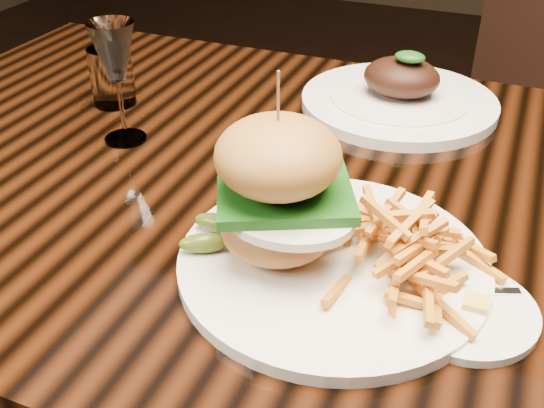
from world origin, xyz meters
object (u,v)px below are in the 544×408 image
at_px(dining_table, 353,236).
at_px(chair_far, 533,105).
at_px(burger_plate, 325,224).
at_px(wine_glass, 114,56).
at_px(far_dish, 399,97).

relative_size(dining_table, chair_far, 1.68).
bearing_deg(burger_plate, wine_glass, 140.92).
bearing_deg(dining_table, burger_plate, -86.49).
distance_m(dining_table, burger_plate, 0.22).
bearing_deg(wine_glass, chair_far, 56.63).
bearing_deg(far_dish, dining_table, -88.49).
distance_m(burger_plate, chair_far, 1.11).
bearing_deg(dining_table, chair_far, 76.30).
height_order(dining_table, far_dish, far_dish).
distance_m(dining_table, far_dish, 0.29).
xyz_separation_m(dining_table, chair_far, (0.22, 0.88, -0.13)).
height_order(far_dish, chair_far, chair_far).
bearing_deg(burger_plate, far_dish, 78.70).
bearing_deg(burger_plate, dining_table, 79.93).
distance_m(burger_plate, wine_glass, 0.42).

